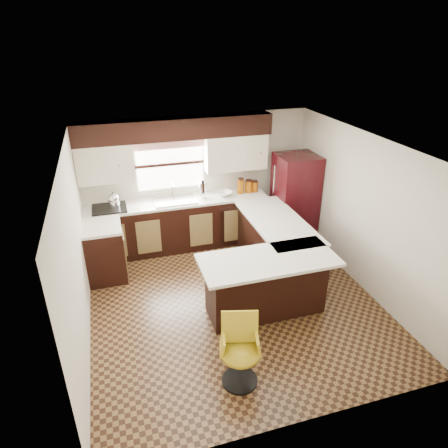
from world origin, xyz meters
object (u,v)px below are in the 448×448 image
object	(u,v)px
peninsula_long	(273,247)
bar_chair	(240,353)
refrigerator	(295,199)
peninsula_return	(266,285)

from	to	relation	value
peninsula_long	bar_chair	bearing A→B (deg)	-121.46
refrigerator	bar_chair	distance (m)	3.74
bar_chair	refrigerator	bearing A→B (deg)	70.22
peninsula_long	bar_chair	xyz separation A→B (m)	(-1.30, -2.12, -0.01)
refrigerator	bar_chair	world-z (taller)	refrigerator
peninsula_long	refrigerator	distance (m)	1.31
peninsula_return	bar_chair	distance (m)	1.38
peninsula_long	bar_chair	world-z (taller)	peninsula_long
refrigerator	bar_chair	xyz separation A→B (m)	(-2.11, -3.06, -0.42)
peninsula_long	refrigerator	bearing A→B (deg)	49.01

